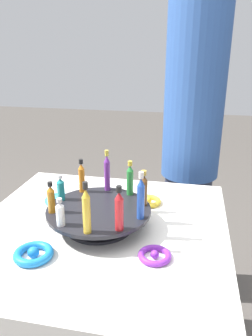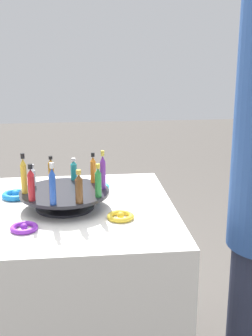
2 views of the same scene
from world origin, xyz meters
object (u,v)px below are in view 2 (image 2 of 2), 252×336
at_px(bottle_green, 98,182).
at_px(bottle_teal, 74,170).
at_px(ribbon_bow_blue, 16,195).
at_px(bottle_amber, 51,169).
at_px(bottle_blue, 52,185).
at_px(bottle_purple, 103,171).
at_px(bottle_clear, 32,176).
at_px(display_stand, 65,197).
at_px(ribbon_bow_teal, 98,187).
at_px(bottle_orange, 93,169).
at_px(bottle_gold, 24,175).
at_px(bottle_brown, 79,188).
at_px(bottle_red, 31,184).
at_px(ribbon_bow_gold, 121,216).
at_px(ribbon_bow_purple, 24,228).

distance_m(bottle_green, bottle_teal, 0.24).
bearing_deg(bottle_teal, ribbon_bow_blue, -178.17).
relative_size(bottle_amber, bottle_blue, 0.68).
distance_m(bottle_purple, bottle_clear, 0.28).
xyz_separation_m(display_stand, bottle_purple, (0.15, 0.01, 0.09)).
relative_size(bottle_teal, ribbon_bow_teal, 0.89).
bearing_deg(bottle_orange, bottle_clear, -176.44).
xyz_separation_m(bottle_orange, bottle_gold, (-0.26, -0.10, 0.01)).
distance_m(bottle_brown, bottle_blue, 0.09).
height_order(bottle_clear, bottle_red, bottle_red).
bearing_deg(bottle_clear, ribbon_bow_teal, 25.02).
relative_size(bottle_teal, bottle_red, 0.66).
bearing_deg(ribbon_bow_gold, bottle_orange, 110.70).
xyz_separation_m(display_stand, bottle_red, (-0.11, -0.09, 0.09)).
distance_m(bottle_brown, ribbon_bow_blue, 0.39).
distance_m(bottle_brown, bottle_orange, 0.24).
distance_m(bottle_purple, bottle_amber, 0.24).
xyz_separation_m(bottle_brown, ribbon_bow_teal, (0.08, 0.34, -0.11)).
bearing_deg(bottle_gold, ribbon_bow_blue, 110.19).
bearing_deg(bottle_gold, bottle_purple, 3.56).
height_order(bottle_green, bottle_orange, bottle_green).
height_order(bottle_brown, bottle_gold, bottle_gold).
relative_size(bottle_purple, ribbon_bow_purple, 1.60).
distance_m(bottle_teal, bottle_blue, 0.30).
bearing_deg(bottle_teal, bottle_amber, -176.44).
height_order(bottle_green, bottle_teal, bottle_green).
bearing_deg(bottle_green, bottle_orange, 93.56).
relative_size(bottle_amber, ribbon_bow_purple, 1.09).
bearing_deg(bottle_orange, bottle_brown, -104.44).
bearing_deg(ribbon_bow_purple, bottle_teal, 63.37).
bearing_deg(bottle_purple, bottle_orange, 111.56).
relative_size(bottle_amber, bottle_gold, 0.67).
bearing_deg(bottle_purple, bottle_clear, 165.56).
height_order(bottle_amber, bottle_red, bottle_red).
distance_m(bottle_purple, ribbon_bow_teal, 0.23).
relative_size(display_stand, bottle_gold, 2.21).
distance_m(bottle_purple, ribbon_bow_gold, 0.20).
bearing_deg(bottle_purple, ribbon_bow_gold, -69.81).
relative_size(bottle_purple, bottle_orange, 1.23).
xyz_separation_m(display_stand, bottle_clear, (-0.12, 0.08, 0.06)).
bearing_deg(bottle_gold, bottle_orange, 21.56).
bearing_deg(ribbon_bow_blue, bottle_amber, 0.75).
bearing_deg(display_stand, bottle_amber, 111.56).
distance_m(bottle_teal, ribbon_bow_purple, 0.40).
relative_size(bottle_red, ribbon_bow_blue, 1.20).
distance_m(display_stand, bottle_orange, 0.17).
distance_m(bottle_amber, ribbon_bow_blue, 0.18).
relative_size(bottle_red, bottle_blue, 0.89).
bearing_deg(bottle_blue, bottle_gold, 129.56).
xyz_separation_m(bottle_green, ribbon_bow_blue, (-0.32, 0.21, -0.11)).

